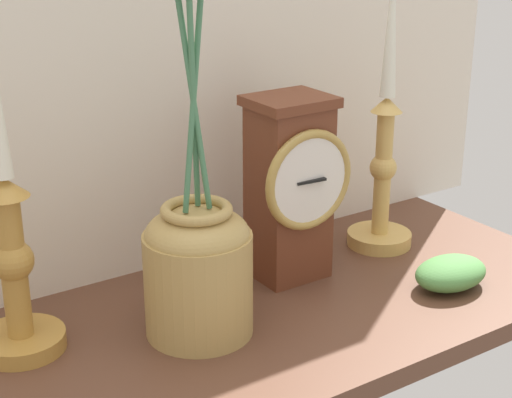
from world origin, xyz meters
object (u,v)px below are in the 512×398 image
object	(u,v)px
brass_vase_jar	(194,259)
candlestick_tall_left	(12,253)
candlestick_tall_center	(384,160)
mantel_clock	(291,187)

from	to	relation	value
brass_vase_jar	candlestick_tall_left	bearing A→B (deg)	157.46
candlestick_tall_center	brass_vase_jar	size ratio (longest dim) A/B	1.04
mantel_clock	brass_vase_jar	xyz separation A→B (cm)	(-16.94, -5.68, -3.08)
brass_vase_jar	mantel_clock	bearing A→B (deg)	18.54
candlestick_tall_center	candlestick_tall_left	bearing A→B (deg)	179.60
mantel_clock	candlestick_tall_center	bearing A→B (deg)	3.76
candlestick_tall_center	brass_vase_jar	world-z (taller)	candlestick_tall_center
candlestick_tall_left	brass_vase_jar	world-z (taller)	brass_vase_jar
candlestick_tall_center	brass_vase_jar	bearing A→B (deg)	-168.43
brass_vase_jar	candlestick_tall_center	bearing A→B (deg)	11.57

